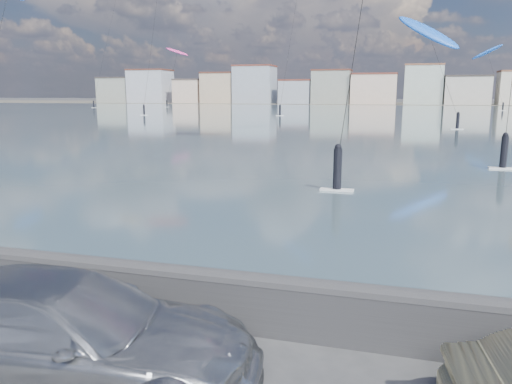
{
  "coord_description": "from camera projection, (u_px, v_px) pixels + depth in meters",
  "views": [
    {
      "loc": [
        3.56,
        -4.97,
        4.06
      ],
      "look_at": [
        1.0,
        4.0,
        2.2
      ],
      "focal_mm": 35.0,
      "sensor_mm": 36.0,
      "label": 1
    }
  ],
  "objects": [
    {
      "name": "kitesurfer_14",
      "position": [
        429.0,
        33.0,
        67.43
      ],
      "size": [
        9.35,
        15.72,
        15.26
      ],
      "color": "blue",
      "rests_on": "ground"
    },
    {
      "name": "kitesurfer_10",
      "position": [
        177.0,
        53.0,
        156.01
      ],
      "size": [
        7.1,
        18.19,
        18.45
      ],
      "color": "#E5338C",
      "rests_on": "ground"
    },
    {
      "name": "bay_water",
      "position": [
        380.0,
        115.0,
        92.72
      ],
      "size": [
        500.0,
        177.0,
        0.0
      ],
      "primitive_type": "cube",
      "color": "#3A5B65",
      "rests_on": "ground"
    },
    {
      "name": "far_buildings",
      "position": [
        395.0,
        87.0,
        180.32
      ],
      "size": [
        240.79,
        13.26,
        14.6
      ],
      "color": "gray",
      "rests_on": "ground"
    },
    {
      "name": "seawall",
      "position": [
        182.0,
        292.0,
        8.87
      ],
      "size": [
        400.0,
        0.36,
        1.08
      ],
      "color": "#28282B",
      "rests_on": "ground"
    },
    {
      "name": "kitesurfer_11",
      "position": [
        488.0,
        53.0,
        125.87
      ],
      "size": [
        7.54,
        15.23,
        16.62
      ],
      "color": "blue",
      "rests_on": "ground"
    },
    {
      "name": "far_shore_strip",
      "position": [
        391.0,
        103.0,
        195.05
      ],
      "size": [
        500.0,
        60.0,
        0.0
      ],
      "primitive_type": "cube",
      "color": "#4C473D",
      "rests_on": "ground"
    },
    {
      "name": "car_silver",
      "position": [
        62.0,
        335.0,
        6.82
      ],
      "size": [
        5.81,
        3.03,
        1.61
      ],
      "primitive_type": "imported",
      "rotation": [
        0.0,
        0.0,
        1.72
      ],
      "color": "#ABAEB3",
      "rests_on": "ground"
    }
  ]
}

